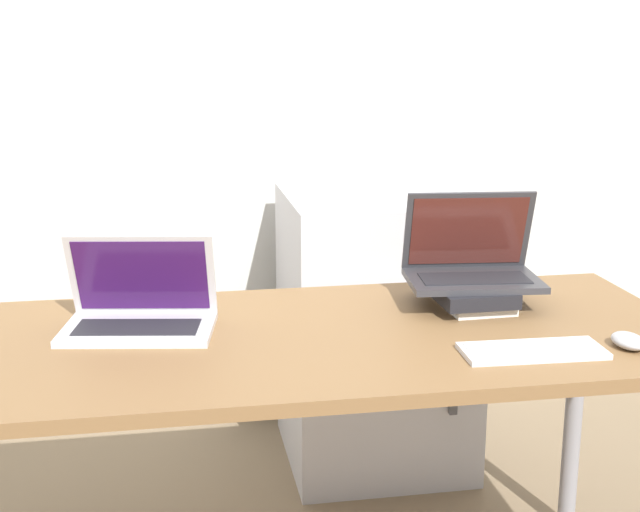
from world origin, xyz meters
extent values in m
cube|color=silver|center=(0.00, 1.65, 1.35)|extent=(8.00, 0.05, 2.70)
cube|color=brown|center=(0.00, 0.38, 0.74)|extent=(1.76, 0.75, 0.03)
cylinder|color=gray|center=(0.82, 0.69, 0.36)|extent=(0.05, 0.05, 0.73)
cube|color=silver|center=(-0.38, 0.45, 0.76)|extent=(0.37, 0.27, 0.02)
cube|color=#232328|center=(-0.38, 0.44, 0.77)|extent=(0.29, 0.16, 0.00)
cube|color=silver|center=(-0.36, 0.52, 0.87)|extent=(0.34, 0.14, 0.20)
cube|color=#381451|center=(-0.37, 0.52, 0.87)|extent=(0.31, 0.12, 0.18)
cube|color=white|center=(0.44, 0.52, 0.77)|extent=(0.16, 0.24, 0.02)
cube|color=black|center=(0.42, 0.52, 0.80)|extent=(0.18, 0.27, 0.04)
cube|color=#333338|center=(0.44, 0.51, 0.82)|extent=(0.34, 0.25, 0.02)
cube|color=#232328|center=(0.43, 0.50, 0.83)|extent=(0.27, 0.14, 0.00)
cube|color=#333338|center=(0.44, 0.59, 0.93)|extent=(0.33, 0.11, 0.21)
cube|color=#4C1E19|center=(0.44, 0.58, 0.93)|extent=(0.29, 0.09, 0.18)
cube|color=silver|center=(0.45, 0.17, 0.76)|extent=(0.31, 0.13, 0.01)
cube|color=silver|center=(0.45, 0.17, 0.77)|extent=(0.28, 0.11, 0.00)
ellipsoid|color=#B2B2B7|center=(0.66, 0.17, 0.77)|extent=(0.07, 0.10, 0.03)
cube|color=silver|center=(0.37, 1.24, 0.46)|extent=(0.59, 0.58, 0.91)
cube|color=#4C4C51|center=(0.54, 0.93, 0.50)|extent=(0.02, 0.02, 0.46)
camera|label=1|loc=(-0.31, -1.50, 1.41)|focal=50.00mm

